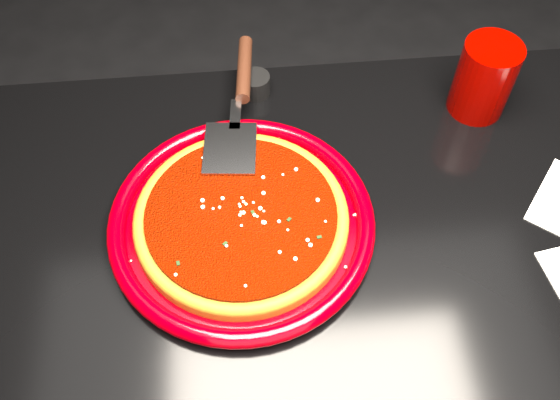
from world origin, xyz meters
The scene contains 10 objects.
table centered at (0.00, 0.00, 0.38)m, with size 1.20×0.80×0.75m, color black.
plate centered at (-0.19, 0.06, 0.76)m, with size 0.40×0.40×0.03m, color #800006.
pizza_crust centered at (-0.19, 0.06, 0.77)m, with size 0.32×0.32×0.02m, color brown.
pizza_crust_rim centered at (-0.19, 0.06, 0.78)m, with size 0.32×0.32×0.02m, color brown.
pizza_sauce centered at (-0.19, 0.06, 0.78)m, with size 0.28×0.28×0.01m, color #650D00.
parmesan_dusting centered at (-0.19, 0.06, 0.79)m, with size 0.27×0.27×0.01m, color beige, non-canonical shape.
basil_flecks centered at (-0.19, 0.06, 0.79)m, with size 0.25×0.25×0.00m, color black, non-canonical shape.
pizza_server centered at (-0.18, 0.27, 0.80)m, with size 0.10×0.35×0.03m, color #B3B5B9, non-canonical shape.
cup centered at (0.22, 0.27, 0.82)m, with size 0.09×0.09×0.13m, color #780200.
ramekin centered at (-0.15, 0.34, 0.77)m, with size 0.05×0.05×0.04m, color black.
Camera 1 is at (-0.18, -0.44, 1.54)m, focal length 40.00 mm.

